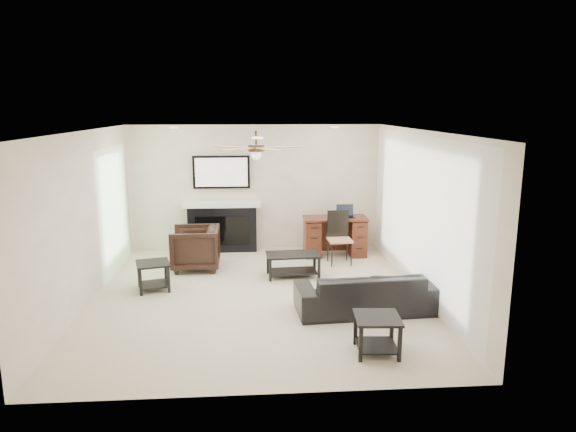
% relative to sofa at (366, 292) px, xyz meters
% --- Properties ---
extents(room_shell, '(5.50, 5.54, 2.52)m').
position_rel_sofa_xyz_m(room_shell, '(-1.32, 0.77, 1.40)').
color(room_shell, beige).
rests_on(room_shell, ground).
extents(sofa, '(2.01, 0.89, 0.57)m').
position_rel_sofa_xyz_m(sofa, '(0.00, 0.00, 0.00)').
color(sofa, black).
rests_on(sofa, ground).
extents(armchair, '(0.85, 0.83, 0.76)m').
position_rel_sofa_xyz_m(armchair, '(-2.60, 2.15, 0.10)').
color(armchair, black).
rests_on(armchair, ground).
extents(coffee_table, '(0.93, 0.55, 0.40)m').
position_rel_sofa_xyz_m(coffee_table, '(-0.90, 1.60, -0.09)').
color(coffee_table, black).
rests_on(coffee_table, ground).
extents(end_table_near, '(0.55, 0.55, 0.45)m').
position_rel_sofa_xyz_m(end_table_near, '(-0.15, -1.25, -0.06)').
color(end_table_near, black).
rests_on(end_table_near, ground).
extents(end_table_left, '(0.61, 0.61, 0.45)m').
position_rel_sofa_xyz_m(end_table_left, '(-3.15, 1.10, -0.06)').
color(end_table_left, black).
rests_on(end_table_left, ground).
extents(fireplace_unit, '(1.52, 0.34, 1.91)m').
position_rel_sofa_xyz_m(fireplace_unit, '(-2.17, 3.27, 0.67)').
color(fireplace_unit, black).
rests_on(fireplace_unit, ground).
extents(desk, '(1.22, 0.56, 0.76)m').
position_rel_sofa_xyz_m(desk, '(0.01, 2.81, 0.09)').
color(desk, '#37150D').
rests_on(desk, ground).
extents(desk_chair, '(0.44, 0.46, 0.97)m').
position_rel_sofa_xyz_m(desk_chair, '(0.01, 2.26, 0.20)').
color(desk_chair, black).
rests_on(desk_chair, ground).
extents(laptop, '(0.33, 0.24, 0.23)m').
position_rel_sofa_xyz_m(laptop, '(0.21, 2.79, 0.59)').
color(laptop, black).
rests_on(laptop, desk).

